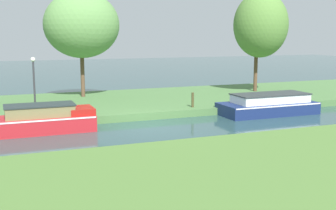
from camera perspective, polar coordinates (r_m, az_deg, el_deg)
ground_plane at (r=21.16m, az=-2.02°, el=-3.10°), size 120.00×120.00×0.00m
riverbank_far at (r=27.71m, az=-6.89°, el=0.22°), size 72.00×10.00×0.40m
riverbank_near at (r=13.28m, az=11.32°, el=-9.96°), size 72.00×10.00×0.40m
red_barge at (r=21.15m, az=-15.66°, el=-1.81°), size 4.42×1.87×1.32m
navy_narrowboat at (r=25.52m, az=13.08°, el=0.01°), size 5.64×2.36×1.19m
willow_tree_centre at (r=29.10m, az=-11.28°, el=10.30°), size 4.91×4.26×6.90m
willow_tree_right at (r=32.02m, az=12.10°, el=10.26°), size 3.85×3.94×7.12m
lamp_post at (r=23.67m, az=-17.24°, el=3.36°), size 0.24×0.24×2.97m
mooring_post_near at (r=24.83m, az=3.27°, el=0.67°), size 0.15×0.15×0.85m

